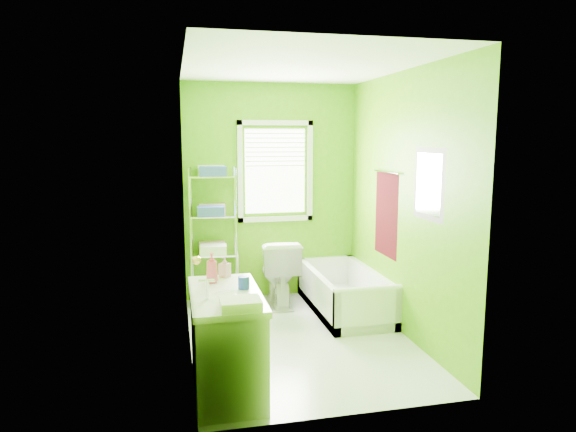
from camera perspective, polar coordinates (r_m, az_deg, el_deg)
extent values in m
plane|color=silver|center=(5.19, 1.24, -13.42)|extent=(2.90, 2.90, 0.00)
cube|color=#4D8E06|center=(6.26, -1.89, 2.70)|extent=(2.10, 0.04, 2.60)
cube|color=#4D8E06|center=(3.48, 7.03, -2.21)|extent=(2.10, 0.04, 2.60)
cube|color=#4D8E06|center=(4.72, -11.19, 0.55)|extent=(0.04, 2.90, 2.60)
cube|color=#4D8E06|center=(5.20, 12.59, 1.27)|extent=(0.04, 2.90, 2.60)
cube|color=white|center=(4.85, 1.35, 16.34)|extent=(2.10, 2.90, 0.04)
cube|color=white|center=(6.24, -1.44, 4.98)|extent=(0.74, 0.01, 1.01)
cube|color=white|center=(6.28, -1.38, -0.31)|extent=(0.92, 0.05, 0.06)
cube|color=white|center=(6.21, -1.42, 10.32)|extent=(0.92, 0.05, 0.06)
cube|color=white|center=(6.15, -5.35, 4.89)|extent=(0.06, 0.05, 1.22)
cube|color=white|center=(6.32, 2.44, 5.02)|extent=(0.06, 0.05, 1.22)
cube|color=white|center=(6.20, -1.40, 7.64)|extent=(0.72, 0.02, 0.50)
cube|color=white|center=(3.79, -10.47, -6.03)|extent=(0.02, 0.80, 2.00)
sphere|color=gold|center=(4.11, -10.12, -4.86)|extent=(0.07, 0.07, 0.07)
cube|color=#3F070B|center=(5.53, 10.87, 0.19)|extent=(0.02, 0.58, 0.90)
cylinder|color=silver|center=(5.48, 10.86, 4.84)|extent=(0.02, 0.62, 0.02)
cube|color=#CC5972|center=(4.68, 15.41, 3.43)|extent=(0.02, 0.54, 0.64)
cube|color=white|center=(4.68, 15.32, 3.43)|extent=(0.01, 0.44, 0.54)
cube|color=white|center=(5.98, 6.21, -9.92)|extent=(0.71, 1.53, 0.10)
cube|color=white|center=(5.83, 3.22, -8.53)|extent=(0.07, 1.53, 0.46)
cube|color=white|center=(6.03, 9.15, -8.04)|extent=(0.07, 1.53, 0.46)
cube|color=white|center=(5.27, 8.82, -10.50)|extent=(0.71, 0.07, 0.46)
cube|color=white|center=(6.59, 4.19, -6.51)|extent=(0.71, 0.07, 0.46)
cylinder|color=white|center=(5.20, 8.88, -8.12)|extent=(0.71, 0.07, 0.07)
cylinder|color=blue|center=(5.50, 7.97, -10.76)|extent=(0.33, 0.33, 0.06)
cylinder|color=yellow|center=(5.48, 7.98, -10.23)|extent=(0.31, 0.31, 0.05)
cube|color=blue|center=(5.58, 7.74, -9.29)|extent=(0.24, 0.08, 0.22)
imported|color=white|center=(6.07, -1.02, -6.18)|extent=(0.49, 0.80, 0.79)
cube|color=silver|center=(4.14, -6.87, -13.95)|extent=(0.50, 1.01, 0.73)
cube|color=silver|center=(4.00, -6.97, -8.76)|extent=(0.53, 1.04, 0.05)
ellipsoid|color=white|center=(3.87, -6.47, -9.42)|extent=(0.35, 0.45, 0.12)
cylinder|color=silver|center=(3.83, -9.00, -8.12)|extent=(0.03, 0.03, 0.16)
cylinder|color=silver|center=(3.81, -9.02, -7.11)|extent=(0.12, 0.02, 0.02)
imported|color=#D73F63|center=(4.23, -8.46, -5.71)|extent=(0.11, 0.11, 0.25)
imported|color=#CE85B3|center=(4.41, -7.04, -5.61)|extent=(0.11, 0.11, 0.17)
cylinder|color=#17319B|center=(4.06, -4.94, -7.38)|extent=(0.09, 0.09, 0.10)
cube|color=white|center=(3.61, -5.30, -9.71)|extent=(0.28, 0.22, 0.07)
cylinder|color=silver|center=(5.91, -10.77, -2.64)|extent=(0.02, 0.02, 1.62)
cylinder|color=silver|center=(6.22, -10.64, -2.07)|extent=(0.02, 0.02, 1.62)
cylinder|color=silver|center=(5.91, -5.77, -2.53)|extent=(0.02, 0.02, 1.62)
cylinder|color=silver|center=(6.21, -5.88, -1.97)|extent=(0.02, 0.02, 1.62)
cube|color=silver|center=(6.22, -8.13, -8.25)|extent=(0.56, 0.38, 0.02)
cube|color=silver|center=(6.10, -8.23, -4.16)|extent=(0.56, 0.38, 0.02)
cube|color=silver|center=(6.01, -8.32, 0.06)|extent=(0.56, 0.38, 0.02)
cube|color=silver|center=(5.96, -8.42, 4.38)|extent=(0.56, 0.38, 0.02)
cube|color=#3251B6|center=(5.86, -8.32, 4.94)|extent=(0.32, 0.23, 0.11)
cube|color=white|center=(6.08, -8.54, 5.07)|extent=(0.32, 0.23, 0.11)
cube|color=#3251B6|center=(5.91, -8.56, 0.53)|extent=(0.32, 0.23, 0.11)
cube|color=pink|center=(6.13, -8.42, 0.83)|extent=(0.32, 0.23, 0.11)
cube|color=white|center=(6.01, -8.31, -3.73)|extent=(0.32, 0.23, 0.11)
cube|color=pink|center=(6.21, -8.46, -3.32)|extent=(0.32, 0.23, 0.11)
cube|color=pink|center=(6.17, -5.67, -6.46)|extent=(0.05, 0.28, 0.51)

